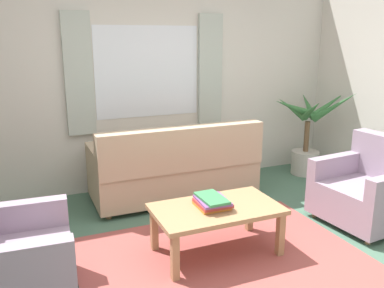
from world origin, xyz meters
name	(u,v)px	position (x,y,z in m)	size (l,w,h in m)	color
ground_plane	(230,267)	(0.00, 0.00, 0.00)	(6.24, 6.24, 0.00)	#476B56
wall_back	(147,84)	(0.00, 2.26, 1.30)	(5.32, 0.12, 2.60)	silver
window_with_curtains	(148,72)	(0.00, 2.18, 1.45)	(1.98, 0.07, 1.40)	white
area_rug	(230,267)	(0.00, 0.00, 0.01)	(2.41, 2.03, 0.01)	#9E4C47
couch	(176,169)	(0.12, 1.58, 0.37)	(1.90, 0.82, 0.92)	tan
armchair_left	(3,262)	(-1.70, 0.16, 0.35)	(0.86, 0.88, 0.88)	#998499
armchair_right	(369,189)	(1.73, 0.23, 0.35)	(0.89, 0.91, 0.88)	#998499
coffee_table	(217,213)	(0.00, 0.26, 0.38)	(1.10, 0.64, 0.44)	#A87F56
book_stack_on_table	(212,202)	(-0.03, 0.28, 0.49)	(0.27, 0.34, 0.10)	orange
potted_plant	(308,139)	(2.12, 1.73, 0.51)	(1.24, 1.02, 1.24)	#B7B2A8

